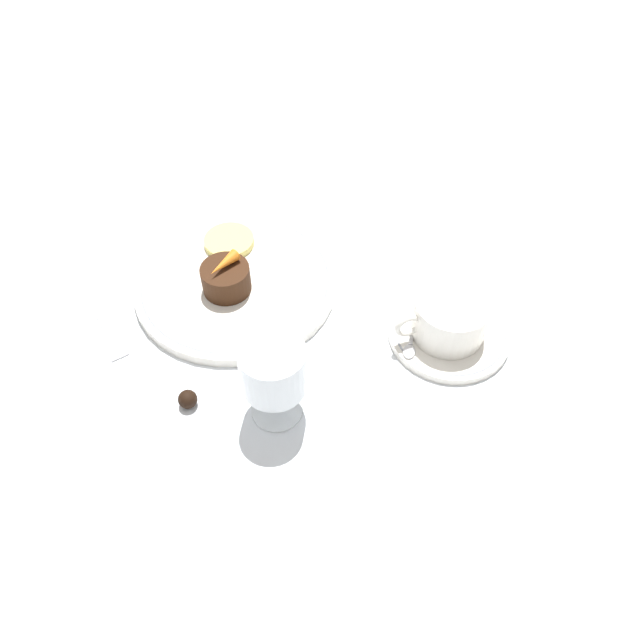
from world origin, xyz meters
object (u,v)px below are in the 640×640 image
(fork, at_px, (102,320))
(dessert_cake, at_px, (226,279))
(coffee_cup, at_px, (450,317))
(wine_glass, at_px, (273,372))
(dinner_plate, at_px, (236,282))

(fork, xyz_separation_m, dessert_cake, (-0.16, 0.00, 0.03))
(coffee_cup, bearing_deg, wine_glass, 10.74)
(dinner_plate, height_order, wine_glass, wine_glass)
(fork, bearing_deg, wine_glass, 132.96)
(dinner_plate, bearing_deg, coffee_cup, 145.28)
(dinner_plate, distance_m, coffee_cup, 0.28)
(dinner_plate, bearing_deg, dessert_cake, 44.90)
(dinner_plate, height_order, fork, dinner_plate)
(coffee_cup, xyz_separation_m, fork, (0.41, -0.15, -0.04))
(dinner_plate, xyz_separation_m, coffee_cup, (-0.23, 0.16, 0.03))
(coffee_cup, xyz_separation_m, wine_glass, (0.23, 0.04, 0.04))
(fork, bearing_deg, dessert_cake, 178.77)
(coffee_cup, height_order, wine_glass, wine_glass)
(dinner_plate, distance_m, dessert_cake, 0.03)
(wine_glass, xyz_separation_m, fork, (0.18, -0.19, -0.07))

